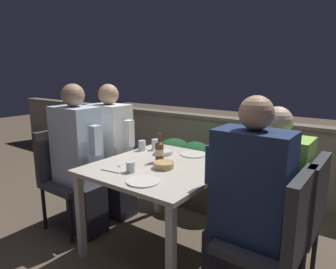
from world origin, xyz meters
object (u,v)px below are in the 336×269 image
object	(u,v)px
chair_left_near	(66,169)
person_green_blouse	(266,194)
person_navy_jumper	(245,205)
beer_bottle	(159,151)
person_white_polo	(113,151)
person_blue_shirt	(79,160)
chair_right_near	(279,233)
chair_right_far	(298,211)
chair_left_far	(99,159)

from	to	relation	value
chair_left_near	person_green_blouse	bearing A→B (deg)	12.30
person_navy_jumper	beer_bottle	world-z (taller)	person_navy_jumper
person_white_polo	chair_left_near	bearing A→B (deg)	-116.30
person_blue_shirt	chair_right_near	size ratio (longest dim) A/B	1.46
chair_left_near	person_navy_jumper	xyz separation A→B (m)	(1.67, 0.03, 0.11)
person_blue_shirt	chair_right_near	bearing A→B (deg)	1.16
person_navy_jumper	chair_right_far	distance (m)	0.41
chair_left_near	chair_right_near	size ratio (longest dim) A/B	1.00
chair_right_far	person_green_blouse	size ratio (longest dim) A/B	0.75
chair_right_near	person_navy_jumper	distance (m)	0.23
person_navy_jumper	person_green_blouse	world-z (taller)	person_navy_jumper
person_navy_jumper	chair_right_near	bearing A→B (deg)	0.00
person_navy_jumper	beer_bottle	distance (m)	0.83
chair_right_far	beer_bottle	world-z (taller)	beer_bottle
person_navy_jumper	chair_right_far	world-z (taller)	person_navy_jumper
chair_left_near	person_blue_shirt	size ratio (longest dim) A/B	0.68
person_white_polo	chair_right_far	world-z (taller)	person_white_polo
chair_right_near	beer_bottle	world-z (taller)	beer_bottle
chair_left_far	chair_right_near	bearing A→B (deg)	-10.86
person_white_polo	person_navy_jumper	distance (m)	1.52
chair_left_near	person_blue_shirt	world-z (taller)	person_blue_shirt
person_white_polo	person_blue_shirt	bearing A→B (deg)	-89.27
chair_left_far	person_green_blouse	world-z (taller)	person_green_blouse
chair_left_far	person_green_blouse	bearing A→B (deg)	-0.90
chair_right_near	chair_left_far	bearing A→B (deg)	169.14
person_green_blouse	chair_right_far	bearing A→B (deg)	0.00
chair_left_near	chair_left_far	xyz separation A→B (m)	(-0.01, 0.39, 0.00)
chair_left_near	chair_right_far	bearing A→B (deg)	11.01
person_navy_jumper	chair_left_far	bearing A→B (deg)	167.87
person_blue_shirt	beer_bottle	bearing A→B (deg)	19.24
chair_left_far	chair_right_far	world-z (taller)	same
chair_left_far	person_navy_jumper	distance (m)	1.72
chair_left_near	person_navy_jumper	bearing A→B (deg)	1.16
chair_right_near	beer_bottle	distance (m)	1.05
beer_bottle	chair_left_far	bearing A→B (deg)	170.04
beer_bottle	person_white_polo	bearing A→B (deg)	167.22
chair_right_near	chair_right_far	size ratio (longest dim) A/B	1.00
chair_right_near	chair_right_far	xyz separation A→B (m)	(0.02, 0.33, 0.00)
chair_left_far	person_white_polo	distance (m)	0.23
person_blue_shirt	person_white_polo	distance (m)	0.39
chair_left_near	chair_right_near	xyz separation A→B (m)	(1.88, 0.03, 0.00)
chair_left_near	chair_left_far	distance (m)	0.39
chair_right_far	person_white_polo	bearing A→B (deg)	179.10
chair_left_near	beer_bottle	distance (m)	0.95
person_blue_shirt	chair_left_far	distance (m)	0.46
person_blue_shirt	beer_bottle	size ratio (longest dim) A/B	5.65
person_green_blouse	chair_left_near	bearing A→B (deg)	-167.70
chair_left_far	chair_right_far	size ratio (longest dim) A/B	1.00
person_navy_jumper	chair_right_far	size ratio (longest dim) A/B	1.44
person_blue_shirt	person_green_blouse	xyz separation A→B (m)	(1.49, 0.37, -0.06)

